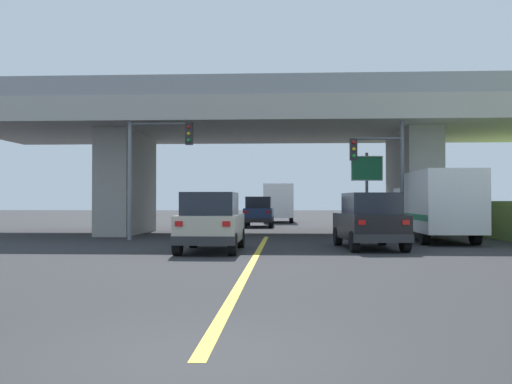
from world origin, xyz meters
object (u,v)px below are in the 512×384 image
(suv_crossing, at_px, (370,221))
(traffic_signal_farside, at_px, (150,157))
(suv_lead, at_px, (211,222))
(box_truck, at_px, (436,204))
(highway_sign, at_px, (367,176))
(semi_truck_distant, at_px, (279,203))
(sedan_oncoming, at_px, (259,212))
(traffic_signal_nearside, at_px, (384,166))

(suv_crossing, distance_m, traffic_signal_farside, 10.43)
(suv_lead, distance_m, box_truck, 10.73)
(suv_lead, xyz_separation_m, box_truck, (9.03, 5.77, 0.57))
(highway_sign, relative_size, semi_truck_distant, 0.62)
(suv_crossing, relative_size, sedan_oncoming, 1.00)
(box_truck, bearing_deg, semi_truck_distant, 107.75)
(suv_crossing, relative_size, highway_sign, 1.09)
(sedan_oncoming, bearing_deg, box_truck, -58.88)
(sedan_oncoming, relative_size, traffic_signal_farside, 0.77)
(box_truck, xyz_separation_m, traffic_signal_farside, (-12.50, 0.12, 2.12))
(traffic_signal_farside, height_order, highway_sign, traffic_signal_farside)
(box_truck, distance_m, sedan_oncoming, 16.07)
(traffic_signal_nearside, bearing_deg, sedan_oncoming, 114.45)
(suv_lead, distance_m, semi_truck_distant, 27.92)
(suv_crossing, distance_m, semi_truck_distant, 26.64)
(suv_crossing, xyz_separation_m, traffic_signal_farside, (-9.05, 4.42, 2.69))
(suv_lead, xyz_separation_m, traffic_signal_farside, (-3.47, 5.89, 2.69))
(traffic_signal_nearside, bearing_deg, box_truck, -7.06)
(traffic_signal_nearside, bearing_deg, traffic_signal_farside, -179.17)
(suv_lead, bearing_deg, box_truck, 32.59)
(traffic_signal_farside, bearing_deg, box_truck, -0.55)
(suv_lead, bearing_deg, traffic_signal_nearside, 41.39)
(sedan_oncoming, height_order, semi_truck_distant, semi_truck_distant)
(suv_crossing, xyz_separation_m, traffic_signal_nearside, (1.27, 4.57, 2.23))
(traffic_signal_farside, bearing_deg, semi_truck_distant, 76.10)
(suv_crossing, xyz_separation_m, sedan_oncoming, (-4.85, 18.06, 0.00))
(sedan_oncoming, xyz_separation_m, highway_sign, (5.78, -10.50, 1.96))
(suv_lead, xyz_separation_m, sedan_oncoming, (0.72, 19.52, -0.00))
(suv_crossing, distance_m, box_truck, 5.55)
(sedan_oncoming, height_order, highway_sign, highway_sign)
(suv_crossing, height_order, semi_truck_distant, semi_truck_distant)
(suv_lead, bearing_deg, highway_sign, 54.20)
(suv_lead, height_order, sedan_oncoming, same)
(semi_truck_distant, bearing_deg, traffic_signal_farside, -103.90)
(suv_lead, relative_size, sedan_oncoming, 0.97)
(suv_lead, distance_m, traffic_signal_farside, 7.35)
(highway_sign, bearing_deg, traffic_signal_farside, -162.57)
(traffic_signal_nearside, bearing_deg, suv_lead, -138.61)
(suv_lead, bearing_deg, suv_crossing, 14.73)
(highway_sign, xyz_separation_m, semi_truck_distant, (-4.55, 18.82, -1.36))
(sedan_oncoming, bearing_deg, traffic_signal_farside, -107.12)
(suv_lead, relative_size, highway_sign, 1.06)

